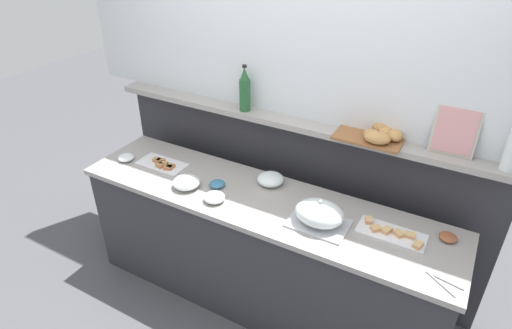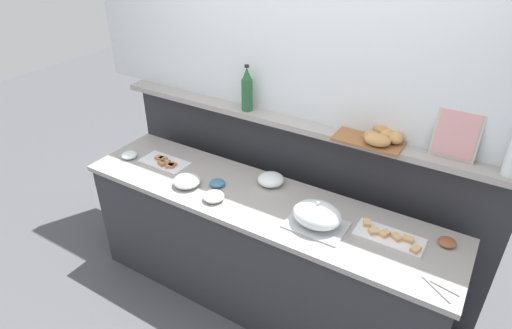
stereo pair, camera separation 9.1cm
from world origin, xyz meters
The scene contains 17 objects.
ground_plane centered at (0.00, 0.60, 0.00)m, with size 12.00×12.00×0.00m, color #4C4C51.
buffet_counter centered at (0.00, 0.00, 0.44)m, with size 2.47×0.61×0.88m.
back_ledge_unit centered at (0.00, 0.48, 0.66)m, with size 2.76×0.22×1.26m.
upper_wall_panel centered at (0.00, 0.50, 1.93)m, with size 3.36×0.08×1.34m, color silver.
sandwich_platter_rear centered at (-0.79, 0.02, 0.89)m, with size 0.36×0.18×0.04m.
sandwich_platter_front centered at (0.81, 0.05, 0.89)m, with size 0.38×0.17×0.04m.
serving_cloche centered at (0.42, -0.06, 0.96)m, with size 0.34×0.24×0.17m.
glass_bowl_large centered at (-0.02, 0.18, 0.91)m, with size 0.18×0.18×0.07m.
glass_bowl_medium centered at (-1.07, -0.05, 0.90)m, with size 0.11×0.11×0.05m.
glass_bowl_small centered at (-0.48, -0.12, 0.91)m, with size 0.18×0.18×0.07m.
glass_bowl_extra centered at (-0.23, -0.16, 0.91)m, with size 0.13×0.13×0.05m.
condiment_bowl_cream centered at (1.09, 0.16, 0.90)m, with size 0.10×0.10×0.03m, color brown.
condiment_bowl_red centered at (-0.31, -0.02, 0.90)m, with size 0.10×0.10×0.04m, color teal.
serving_tongs centered at (1.11, -0.18, 0.89)m, with size 0.18×0.11×0.01m.
wine_bottle_green centered at (-0.33, 0.39, 1.40)m, with size 0.08×0.08×0.32m.
bread_basket centered at (0.57, 0.40, 1.30)m, with size 0.40×0.30×0.08m.
framed_picture centered at (0.98, 0.44, 1.40)m, with size 0.24×0.07×0.28m.
Camera 1 is at (1.06, -1.94, 2.45)m, focal length 30.21 mm.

